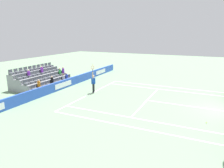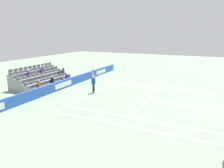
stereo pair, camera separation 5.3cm
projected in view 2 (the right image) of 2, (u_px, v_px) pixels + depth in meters
line_baseline at (92, 93)px, 19.89m from camera, size 10.97×0.10×0.01m
line_service at (147, 100)px, 17.62m from camera, size 8.23×0.10×0.01m
line_centre_service at (186, 106)px, 16.30m from camera, size 0.10×6.40×0.01m
line_singles_sideline_left at (137, 119)px, 13.82m from camera, size 0.10×11.89×0.01m
line_singles_sideline_right at (162, 89)px, 21.05m from camera, size 0.10×11.89×0.01m
line_doubles_sideline_left at (130, 127)px, 12.62m from camera, size 0.10×11.89×0.01m
line_doubles_sideline_right at (165, 86)px, 22.25m from camera, size 0.10×11.89×0.01m
line_centre_mark at (93, 93)px, 19.85m from camera, size 0.10×0.20×0.01m
sponsor_barrier at (63, 84)px, 21.25m from camera, size 24.81×0.22×0.91m
tennis_player at (93, 83)px, 19.65m from camera, size 0.54×0.42×2.85m
stadium_stand at (41, 80)px, 22.41m from camera, size 6.20×3.80×2.19m
loose_tennis_ball at (206, 123)px, 13.11m from camera, size 0.07×0.07×0.07m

